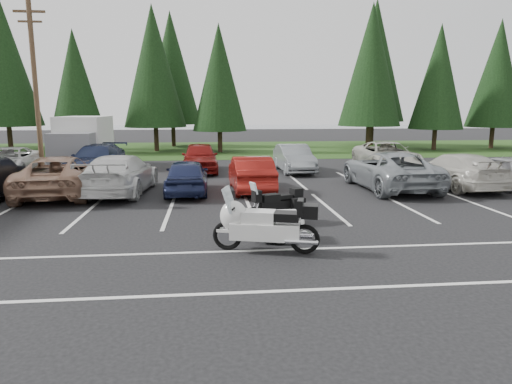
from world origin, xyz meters
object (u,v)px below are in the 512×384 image
object	(u,v)px
box_truck	(81,143)
car_far_1	(97,160)
touring_motorcycle	(265,220)
car_near_7	(456,171)
car_far_3	(294,158)
car_near_8	(504,171)
utility_pole	(35,83)
car_near_4	(187,176)
car_near_3	(120,174)
car_far_0	(8,161)
car_near_5	(251,173)
adventure_motorcycle	(274,203)
car_near_6	(389,170)
car_far_4	(386,156)
car_far_2	(200,157)
cargo_trailer	(277,226)
car_near_2	(60,176)

from	to	relation	value
box_truck	car_far_1	size ratio (longest dim) A/B	1.05
car_far_1	touring_motorcycle	xyz separation A→B (m)	(6.97, -13.42, 0.01)
car_near_7	car_far_3	distance (m)	8.20
car_near_8	car_far_3	xyz separation A→B (m)	(-8.08, 5.76, 0.02)
utility_pole	touring_motorcycle	xyz separation A→B (m)	(10.44, -15.61, -3.91)
car_near_4	car_far_1	size ratio (longest dim) A/B	0.77
car_near_3	car_far_0	bearing A→B (deg)	-37.20
utility_pole	car_near_3	size ratio (longest dim) A/B	1.66
box_truck	car_near_5	bearing A→B (deg)	-42.04
car_near_7	adventure_motorcycle	xyz separation A→B (m)	(-8.62, -5.49, -0.07)
box_truck	car_near_7	distance (m)	19.43
car_near_6	car_near_8	bearing A→B (deg)	176.21
box_truck	touring_motorcycle	world-z (taller)	box_truck
box_truck	car_near_8	bearing A→B (deg)	-22.79
utility_pole	car_near_3	xyz separation A→B (m)	(5.62, -7.56, -3.91)
utility_pole	car_near_6	xyz separation A→B (m)	(16.69, -7.60, -3.90)
box_truck	car_far_4	xyz separation A→B (m)	(16.97, -2.03, -0.68)
car_near_4	car_far_3	size ratio (longest dim) A/B	0.93
box_truck	car_far_1	distance (m)	3.14
car_far_2	adventure_motorcycle	bearing A→B (deg)	-79.58
car_near_7	car_near_6	bearing A→B (deg)	-5.41
car_near_5	car_near_8	distance (m)	10.89
car_near_5	cargo_trailer	world-z (taller)	car_near_5
car_far_4	box_truck	bearing A→B (deg)	174.16
box_truck	car_near_8	distance (m)	21.41
car_near_3	car_near_8	distance (m)	16.11
adventure_motorcycle	car_near_5	bearing A→B (deg)	70.08
car_near_4	car_far_4	distance (m)	12.43
car_near_2	car_far_1	bearing A→B (deg)	-97.04
car_near_8	cargo_trailer	bearing A→B (deg)	26.48
utility_pole	car_near_3	distance (m)	10.20
box_truck	car_near_2	bearing A→B (deg)	-80.82
car_far_0	car_near_6	bearing A→B (deg)	-22.74
car_near_6	car_far_2	xyz separation A→B (m)	(-8.04, 6.09, -0.01)
car_near_8	adventure_motorcycle	distance (m)	11.97
car_near_6	car_near_7	size ratio (longest dim) A/B	1.11
box_truck	car_far_4	distance (m)	17.11
car_far_1	touring_motorcycle	bearing A→B (deg)	-58.42
car_far_4	adventure_motorcycle	world-z (taller)	car_far_4
car_near_5	car_far_1	xyz separation A→B (m)	(-7.37, 5.28, 0.05)
box_truck	car_near_3	size ratio (longest dim) A/B	1.03
touring_motorcycle	cargo_trailer	world-z (taller)	touring_motorcycle
box_truck	car_near_6	world-z (taller)	box_truck
car_far_2	adventure_motorcycle	distance (m)	11.85
car_far_2	car_far_4	bearing A→B (deg)	-1.18
car_far_4	car_near_8	bearing A→B (deg)	-65.29
car_near_4	car_near_8	size ratio (longest dim) A/B	0.99
car_near_5	car_far_1	size ratio (longest dim) A/B	0.83
utility_pole	car_far_0	bearing A→B (deg)	-124.72
car_near_7	car_far_3	size ratio (longest dim) A/B	1.16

